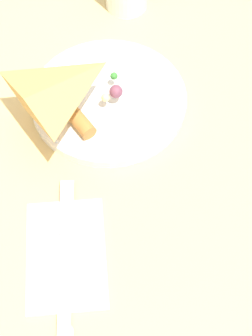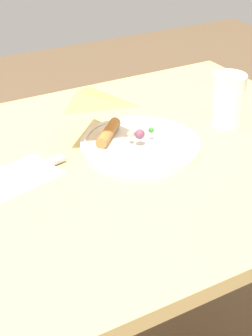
{
  "view_description": "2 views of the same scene",
  "coord_description": "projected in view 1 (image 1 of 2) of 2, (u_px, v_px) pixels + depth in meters",
  "views": [
    {
      "loc": [
        0.33,
        0.1,
        1.43
      ],
      "look_at": [
        -0.02,
        0.04,
        0.85
      ],
      "focal_mm": 55.0,
      "sensor_mm": 36.0,
      "label": 1
    },
    {
      "loc": [
        0.31,
        0.79,
        1.29
      ],
      "look_at": [
        -0.08,
        0.1,
        0.82
      ],
      "focal_mm": 55.0,
      "sensor_mm": 36.0,
      "label": 2
    }
  ],
  "objects": [
    {
      "name": "napkin_folded",
      "position": [
        66.0,
        254.0,
        0.69
      ],
      "size": [
        0.18,
        0.14,
        0.0
      ],
      "rotation": [
        0.0,
        0.0,
        0.25
      ],
      "color": "white",
      "rests_on": "dining_table"
    },
    {
      "name": "dining_table",
      "position": [
        100.0,
        232.0,
        0.83
      ],
      "size": [
        1.28,
        0.76,
        0.78
      ],
      "color": "#DBB770",
      "rests_on": "ground_plane"
    },
    {
      "name": "butter_knife",
      "position": [
        66.0,
        244.0,
        0.69
      ],
      "size": [
        0.22,
        0.06,
        0.01
      ],
      "rotation": [
        0.0,
        0.0,
        0.2
      ],
      "color": "#B2B2B7",
      "rests_on": "napkin_folded"
    },
    {
      "name": "ground_plane",
      "position": [
        110.0,
        333.0,
        1.4
      ],
      "size": [
        6.0,
        6.0,
        0.0
      ],
      "primitive_type": "plane",
      "color": "brown"
    },
    {
      "name": "plate_pizza",
      "position": [
        107.0,
        98.0,
        0.82
      ],
      "size": [
        0.25,
        0.25,
        0.05
      ],
      "color": "white",
      "rests_on": "dining_table"
    }
  ]
}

